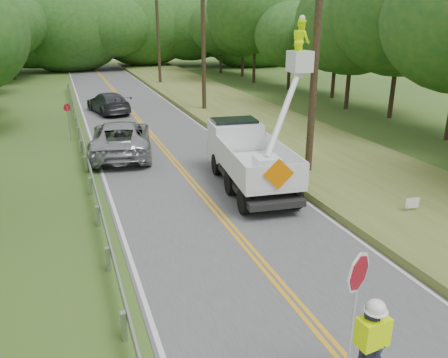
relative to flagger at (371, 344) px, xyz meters
name	(u,v)px	position (x,y,z in m)	size (l,w,h in m)	color
ground	(314,326)	(0.11, 1.97, -1.08)	(140.00, 140.00, 0.00)	#315321
road	(170,156)	(0.11, 15.97, -1.07)	(7.20, 96.00, 0.03)	#4C4C4F
guardrail	(84,149)	(-3.91, 16.88, -0.53)	(0.18, 48.00, 0.77)	#9EA2A6
utility_poles	(241,42)	(5.11, 18.99, 4.19)	(1.60, 43.30, 10.00)	black
tall_grass_verge	(295,141)	(7.21, 15.97, -0.93)	(7.00, 96.00, 0.30)	#536226
treeline_right	(334,21)	(15.59, 26.02, 5.23)	(11.55, 52.63, 11.77)	#332319
treeline_horizon	(101,26)	(1.27, 58.15, 4.42)	(58.21, 15.40, 12.47)	#184E1C
flagger	(371,344)	(0.00, 0.00, 0.00)	(1.14, 0.49, 2.99)	#191E33
bucket_truck	(248,146)	(2.45, 11.43, 0.42)	(4.10, 6.81, 6.52)	black
suv_silver	(121,138)	(-2.10, 17.05, -0.20)	(2.86, 6.20, 1.72)	#A6A8AD
suv_darkgrey	(108,103)	(-1.50, 28.15, -0.33)	(2.06, 5.06, 1.47)	#373A3F
stop_sign_permanent	(68,117)	(-4.44, 20.93, 0.26)	(0.41, 0.22, 2.09)	#9EA2A6
yard_sign	(412,204)	(6.24, 5.88, -0.54)	(0.53, 0.08, 0.76)	white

